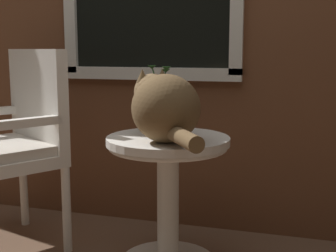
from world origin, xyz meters
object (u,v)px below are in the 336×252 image
Objects in this scene: wicker_chair at (11,138)px; pewter_vase_with_ivy at (161,112)px; cat at (164,106)px; wicker_side_table at (168,179)px.

wicker_chair is 3.21× the size of pewter_vase_with_ivy.
pewter_vase_with_ivy is (-0.09, 0.24, -0.06)m from cat.
wicker_chair reaches higher than pewter_vase_with_ivy.
cat is (0.01, -0.10, 0.35)m from wicker_side_table.
pewter_vase_with_ivy is (-0.08, 0.14, 0.29)m from wicker_side_table.
wicker_side_table is 0.61× the size of wicker_chair.
pewter_vase_with_ivy reaches higher than wicker_side_table.
pewter_vase_with_ivy is at bearing 10.63° from wicker_chair.
pewter_vase_with_ivy is at bearing 119.00° from wicker_side_table.
wicker_chair is 0.87m from cat.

